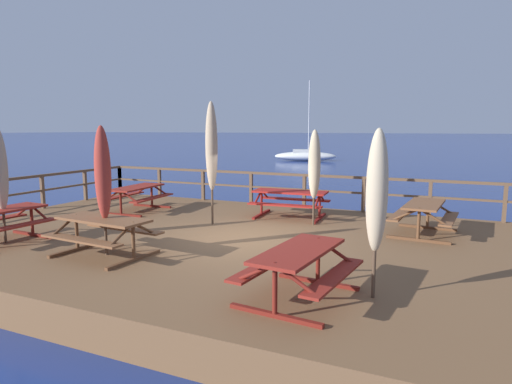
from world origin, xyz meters
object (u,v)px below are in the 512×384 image
picnic_table_mid_centre (2,218)px  patio_umbrella_tall_front (314,165)px  patio_umbrella_tall_back_right (212,147)px  patio_umbrella_short_front (0,170)px  patio_umbrella_tall_back_left (103,174)px  picnic_table_back_right (103,228)px  patio_umbrella_tall_mid_left (377,192)px  sailboat_distant (305,156)px  picnic_table_mid_left (424,212)px  picnic_table_mid_right (137,193)px  picnic_table_back_left (299,263)px  picnic_table_front_left (290,198)px

picnic_table_mid_centre → patio_umbrella_tall_front: size_ratio=0.74×
patio_umbrella_tall_back_right → patio_umbrella_short_front: size_ratio=1.26×
picnic_table_mid_centre → patio_umbrella_tall_front: (5.79, 4.62, 1.04)m
patio_umbrella_short_front → patio_umbrella_tall_back_left: 2.78m
picnic_table_mid_centre → picnic_table_back_right: 2.80m
patio_umbrella_tall_mid_left → sailboat_distant: bearing=109.6°
picnic_table_mid_left → picnic_table_mid_centre: bearing=-151.2°
picnic_table_mid_right → picnic_table_mid_left: size_ratio=1.05×
patio_umbrella_tall_mid_left → patio_umbrella_tall_back_left: 5.31m
picnic_table_mid_right → picnic_table_back_left: (6.87, -4.74, -0.00)m
picnic_table_mid_centre → patio_umbrella_tall_back_right: (3.30, 3.61, 1.50)m
picnic_table_front_left → sailboat_distant: sailboat_distant is taller
patio_umbrella_tall_back_left → sailboat_distant: size_ratio=0.34×
picnic_table_mid_right → sailboat_distant: size_ratio=0.26×
patio_umbrella_tall_back_right → sailboat_distant: 32.55m
patio_umbrella_tall_front → sailboat_distant: size_ratio=0.33×
picnic_table_front_left → sailboat_distant: size_ratio=0.28×
picnic_table_front_left → patio_umbrella_tall_back_right: (-1.56, -1.73, 1.49)m
patio_umbrella_tall_back_left → picnic_table_back_right: bearing=-99.2°
picnic_table_mid_right → patio_umbrella_tall_front: bearing=3.2°
picnic_table_mid_right → picnic_table_mid_centre: bearing=-93.1°
picnic_table_mid_left → patio_umbrella_tall_back_right: size_ratio=0.59×
picnic_table_mid_left → sailboat_distant: size_ratio=0.25×
picnic_table_back_left → patio_umbrella_tall_back_right: (-3.80, 4.04, 1.50)m
picnic_table_back_left → patio_umbrella_short_front: bearing=176.3°
patio_umbrella_tall_front → patio_umbrella_short_front: 7.37m
patio_umbrella_tall_front → picnic_table_back_right: bearing=-123.8°
picnic_table_mid_right → picnic_table_mid_centre: size_ratio=1.07×
patio_umbrella_tall_back_right → patio_umbrella_tall_front: 2.72m
picnic_table_back_left → patio_umbrella_tall_back_left: patio_umbrella_tall_back_left is taller
patio_umbrella_tall_back_right → patio_umbrella_tall_front: patio_umbrella_tall_back_right is taller
picnic_table_back_left → patio_umbrella_tall_back_left: bearing=171.7°
picnic_table_mid_centre → patio_umbrella_tall_mid_left: bearing=0.6°
picnic_table_mid_left → picnic_table_back_right: same height
picnic_table_mid_right → patio_umbrella_tall_mid_left: size_ratio=0.79×
picnic_table_back_left → picnic_table_back_right: bearing=172.4°
picnic_table_back_right → picnic_table_mid_centre: bearing=-177.0°
patio_umbrella_tall_back_left → sailboat_distant: bearing=101.6°
picnic_table_back_left → patio_umbrella_tall_back_left: 4.48m
picnic_table_back_right → patio_umbrella_tall_front: (2.99, 4.47, 1.04)m
picnic_table_mid_left → patio_umbrella_tall_mid_left: 4.74m
picnic_table_back_left → picnic_table_mid_left: bearing=74.5°
picnic_table_back_left → patio_umbrella_short_front: (-7.07, 0.45, 1.08)m
picnic_table_back_left → patio_umbrella_tall_back_left: size_ratio=0.78×
picnic_table_mid_right → sailboat_distant: sailboat_distant is taller
picnic_table_front_left → patio_umbrella_tall_back_left: patio_umbrella_tall_back_left is taller
picnic_table_front_left → sailboat_distant: bearing=107.2°
patio_umbrella_tall_back_right → picnic_table_mid_centre: bearing=-132.4°
patio_umbrella_tall_back_right → sailboat_distant: sailboat_distant is taller
patio_umbrella_tall_back_right → sailboat_distant: bearing=103.7°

